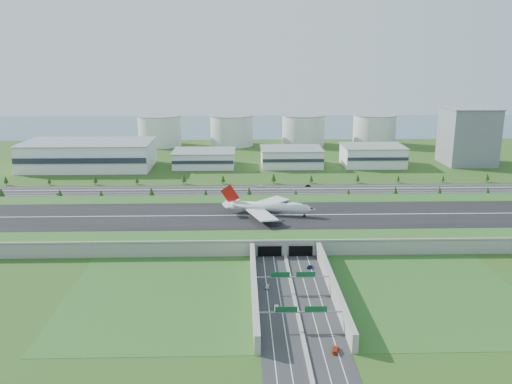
{
  "coord_description": "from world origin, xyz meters",
  "views": [
    {
      "loc": [
        -23.63,
        -328.72,
        109.87
      ],
      "look_at": [
        -13.71,
        35.0,
        14.26
      ],
      "focal_mm": 38.0,
      "sensor_mm": 36.0,
      "label": 1
    }
  ],
  "objects_px": {
    "car_2": "(310,267)",
    "car_5": "(308,186)",
    "car_3": "(336,350)",
    "car_7": "(260,186)",
    "office_tower": "(468,136)",
    "car_1": "(276,308)",
    "fuel_tank_a": "(160,131)",
    "car_0": "(267,286)",
    "car_4": "(59,194)",
    "boeing_747": "(268,207)"
  },
  "relations": [
    {
      "from": "fuel_tank_a",
      "to": "car_0",
      "type": "height_order",
      "value": "fuel_tank_a"
    },
    {
      "from": "car_0",
      "to": "car_1",
      "type": "relative_size",
      "value": 0.95
    },
    {
      "from": "car_3",
      "to": "car_7",
      "type": "relative_size",
      "value": 1.25
    },
    {
      "from": "office_tower",
      "to": "fuel_tank_a",
      "type": "bearing_deg",
      "value": 160.23
    },
    {
      "from": "car_0",
      "to": "car_1",
      "type": "xyz_separation_m",
      "value": [
        2.86,
        -22.16,
        0.01
      ]
    },
    {
      "from": "office_tower",
      "to": "car_3",
      "type": "distance_m",
      "value": 392.54
    },
    {
      "from": "car_1",
      "to": "car_2",
      "type": "xyz_separation_m",
      "value": [
        20.44,
        46.15,
        -0.17
      ]
    },
    {
      "from": "car_1",
      "to": "car_5",
      "type": "height_order",
      "value": "car_1"
    },
    {
      "from": "car_0",
      "to": "car_1",
      "type": "height_order",
      "value": "car_1"
    },
    {
      "from": "fuel_tank_a",
      "to": "car_4",
      "type": "distance_m",
      "value": 230.7
    },
    {
      "from": "car_5",
      "to": "car_7",
      "type": "relative_size",
      "value": 0.98
    },
    {
      "from": "office_tower",
      "to": "car_4",
      "type": "relative_size",
      "value": 13.27
    },
    {
      "from": "car_2",
      "to": "car_3",
      "type": "bearing_deg",
      "value": 110.18
    },
    {
      "from": "car_7",
      "to": "car_4",
      "type": "bearing_deg",
      "value": -62.19
    },
    {
      "from": "car_0",
      "to": "car_5",
      "type": "relative_size",
      "value": 1.06
    },
    {
      "from": "boeing_747",
      "to": "car_0",
      "type": "bearing_deg",
      "value": -80.17
    },
    {
      "from": "fuel_tank_a",
      "to": "office_tower",
      "type": "bearing_deg",
      "value": -19.77
    },
    {
      "from": "car_1",
      "to": "car_4",
      "type": "relative_size",
      "value": 1.22
    },
    {
      "from": "car_4",
      "to": "car_5",
      "type": "height_order",
      "value": "car_5"
    },
    {
      "from": "office_tower",
      "to": "boeing_747",
      "type": "xyz_separation_m",
      "value": [
        -206.87,
        -193.92,
        -14.08
      ]
    },
    {
      "from": "car_2",
      "to": "car_4",
      "type": "bearing_deg",
      "value": -19.99
    },
    {
      "from": "car_2",
      "to": "boeing_747",
      "type": "bearing_deg",
      "value": -54.51
    },
    {
      "from": "car_3",
      "to": "car_5",
      "type": "height_order",
      "value": "car_3"
    },
    {
      "from": "car_4",
      "to": "car_7",
      "type": "xyz_separation_m",
      "value": [
        158.79,
        20.39,
        -0.03
      ]
    },
    {
      "from": "car_5",
      "to": "car_7",
      "type": "bearing_deg",
      "value": -103.03
    },
    {
      "from": "car_2",
      "to": "car_3",
      "type": "distance_m",
      "value": 80.87
    },
    {
      "from": "car_0",
      "to": "car_4",
      "type": "xyz_separation_m",
      "value": [
        -155.36,
        176.04,
        -0.12
      ]
    },
    {
      "from": "boeing_747",
      "to": "car_2",
      "type": "xyz_separation_m",
      "value": [
        18.41,
        -68.35,
        -12.64
      ]
    },
    {
      "from": "car_3",
      "to": "car_5",
      "type": "relative_size",
      "value": 1.27
    },
    {
      "from": "car_2",
      "to": "car_4",
      "type": "xyz_separation_m",
      "value": [
        -178.66,
        152.05,
        0.04
      ]
    },
    {
      "from": "fuel_tank_a",
      "to": "car_3",
      "type": "xyz_separation_m",
      "value": [
        131.22,
        -458.14,
        -16.54
      ]
    },
    {
      "from": "car_3",
      "to": "car_7",
      "type": "bearing_deg",
      "value": -70.68
    },
    {
      "from": "car_1",
      "to": "car_5",
      "type": "bearing_deg",
      "value": 85.56
    },
    {
      "from": "office_tower",
      "to": "car_7",
      "type": "bearing_deg",
      "value": -156.67
    },
    {
      "from": "car_2",
      "to": "car_5",
      "type": "bearing_deg",
      "value": -76.03
    },
    {
      "from": "fuel_tank_a",
      "to": "boeing_747",
      "type": "height_order",
      "value": "fuel_tank_a"
    },
    {
      "from": "car_4",
      "to": "car_7",
      "type": "bearing_deg",
      "value": -101.41
    },
    {
      "from": "boeing_747",
      "to": "car_1",
      "type": "bearing_deg",
      "value": -78.15
    },
    {
      "from": "car_2",
      "to": "car_5",
      "type": "relative_size",
      "value": 1.05
    },
    {
      "from": "car_2",
      "to": "car_0",
      "type": "bearing_deg",
      "value": 66.25
    },
    {
      "from": "car_2",
      "to": "car_3",
      "type": "xyz_separation_m",
      "value": [
        -0.33,
        -80.87,
        0.17
      ]
    },
    {
      "from": "fuel_tank_a",
      "to": "car_1",
      "type": "xyz_separation_m",
      "value": [
        111.11,
        -423.42,
        -16.55
      ]
    },
    {
      "from": "car_1",
      "to": "boeing_747",
      "type": "bearing_deg",
      "value": 94.89
    },
    {
      "from": "car_2",
      "to": "car_7",
      "type": "relative_size",
      "value": 1.03
    },
    {
      "from": "car_2",
      "to": "office_tower",
      "type": "bearing_deg",
      "value": -105.29
    },
    {
      "from": "fuel_tank_a",
      "to": "car_5",
      "type": "relative_size",
      "value": 10.96
    },
    {
      "from": "car_5",
      "to": "car_2",
      "type": "bearing_deg",
      "value": -20.29
    },
    {
      "from": "car_0",
      "to": "car_2",
      "type": "distance_m",
      "value": 33.44
    },
    {
      "from": "car_2",
      "to": "car_7",
      "type": "xyz_separation_m",
      "value": [
        -19.87,
        172.44,
        0.01
      ]
    },
    {
      "from": "car_5",
      "to": "car_0",
      "type": "bearing_deg",
      "value": -26.12
    }
  ]
}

